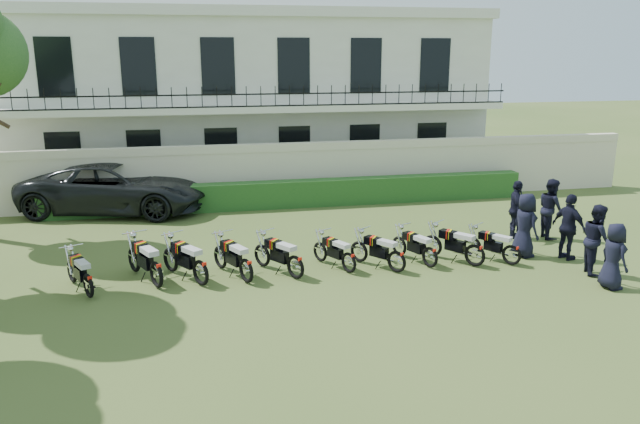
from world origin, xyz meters
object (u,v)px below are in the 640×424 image
Objects in this scene: motorcycle_0 at (88,280)px; motorcycle_7 at (430,252)px; officer_5 at (516,210)px; officer_0 at (614,256)px; motorcycle_1 at (156,268)px; motorcycle_4 at (295,261)px; suv at (115,188)px; officer_4 at (551,208)px; officer_2 at (569,227)px; officer_3 at (525,225)px; motorcycle_3 at (246,265)px; motorcycle_8 at (475,250)px; officer_1 at (597,239)px; motorcycle_2 at (200,267)px; motorcycle_6 at (397,256)px; motorcycle_5 at (349,258)px; motorcycle_9 at (512,250)px.

motorcycle_7 is (8.69, 0.36, -0.02)m from motorcycle_0.
officer_5 reaches higher than motorcycle_0.
motorcycle_0 is at bearing 78.79° from officer_0.
motorcycle_4 is at bearing -27.08° from motorcycle_1.
suv is 14.93m from officer_4.
motorcycle_0 is 12.75m from officer_2.
suv is 3.56× the size of officer_3.
motorcycle_3 is at bearing 83.37° from officer_3.
motorcycle_8 is at bearing 130.10° from officer_4.
motorcycle_3 is at bearing 101.85° from officer_1.
officer_1 reaches higher than motorcycle_2.
officer_4 is at bearing -80.98° from officer_5.
officer_4 is (4.73, 1.92, 0.49)m from motorcycle_7.
motorcycle_4 is 4.91m from motorcycle_8.
motorcycle_4 is at bearing 100.55° from officer_1.
officer_1 is at bearing -31.91° from motorcycle_1.
motorcycle_1 reaches higher than motorcycle_6.
officer_3 is at bearing 177.60° from officer_5.
officer_2 is at bearing -24.69° from motorcycle_0.
officer_5 is at bearing -19.55° from motorcycle_2.
motorcycle_5 is 10.41m from suv.
motorcycle_5 is (6.45, 0.40, -0.03)m from motorcycle_0.
officer_3 is (11.88, -7.62, 0.01)m from suv.
motorcycle_2 is 0.95× the size of officer_2.
motorcycle_0 is 9.91m from motorcycle_8.
motorcycle_2 is 1.13× the size of motorcycle_5.
motorcycle_5 is 7.24m from officer_4.
motorcycle_5 is at bearing -126.34° from suv.
motorcycle_0 is 3.75m from motorcycle_3.
motorcycle_4 is 1.01× the size of officer_0.
motorcycle_9 is 0.89× the size of officer_0.
motorcycle_0 is 12.58m from officer_5.
motorcycle_0 is 0.94× the size of officer_5.
motorcycle_8 is 3.35m from officer_5.
officer_3 is at bearing -23.36° from motorcycle_5.
officer_1 reaches higher than officer_3.
officer_3 is at bearing -29.10° from motorcycle_2.
suv is at bearing 40.63° from officer_2.
motorcycle_8 reaches higher than motorcycle_7.
suv is 16.39m from officer_0.
officer_2 is (11.19, -0.05, 0.41)m from motorcycle_1.
officer_2 reaches higher than motorcycle_4.
officer_0 is (9.91, -2.20, 0.31)m from motorcycle_2.
motorcycle_9 is (1.03, -0.10, -0.04)m from motorcycle_8.
suv reaches higher than motorcycle_2.
motorcycle_3 is at bearing 142.36° from motorcycle_8.
motorcycle_7 is at bearing 134.46° from motorcycle_8.
officer_2 reaches higher than motorcycle_7.
motorcycle_8 is 13.03m from suv.
motorcycle_8 is 0.85× the size of officer_2.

